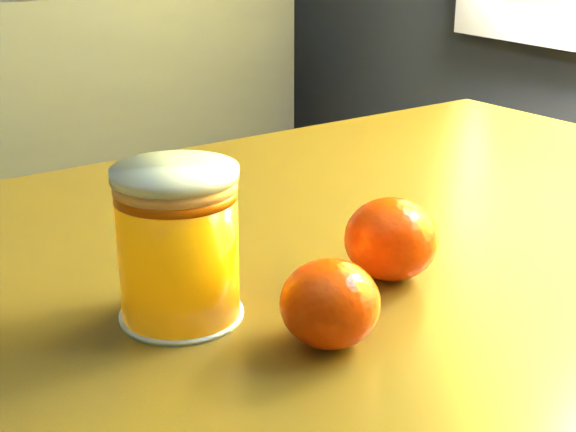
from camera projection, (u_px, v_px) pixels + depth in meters
table at (327, 422)px, 0.57m from camera, size 1.12×0.82×0.80m
juice_glass at (178, 245)px, 0.49m from camera, size 0.08×0.08×0.10m
orange_front at (391, 239)px, 0.55m from camera, size 0.08×0.08×0.06m
orange_back at (330, 303)px, 0.46m from camera, size 0.07×0.07×0.05m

